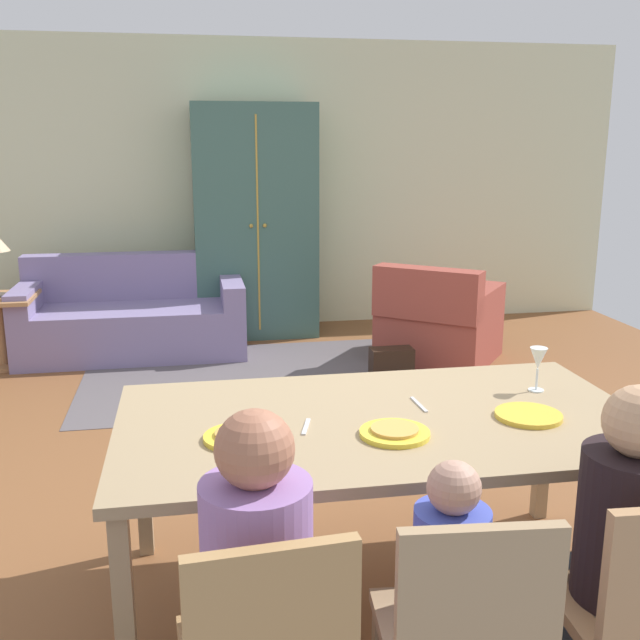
% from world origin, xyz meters
% --- Properties ---
extents(ground_plane, '(7.20, 6.00, 0.02)m').
position_xyz_m(ground_plane, '(0.00, 0.40, -0.01)').
color(ground_plane, brown).
extents(back_wall, '(7.20, 0.10, 2.70)m').
position_xyz_m(back_wall, '(0.00, 3.45, 1.35)').
color(back_wall, beige).
rests_on(back_wall, ground_plane).
extents(dining_table, '(1.97, 1.10, 0.76)m').
position_xyz_m(dining_table, '(0.04, -1.16, 0.70)').
color(dining_table, '#9E8560').
rests_on(dining_table, ground_plane).
extents(plate_near_man, '(0.25, 0.25, 0.02)m').
position_xyz_m(plate_near_man, '(-0.51, -1.28, 0.77)').
color(plate_near_man, yellow).
rests_on(plate_near_man, dining_table).
extents(pizza_near_man, '(0.17, 0.17, 0.01)m').
position_xyz_m(pizza_near_man, '(-0.51, -1.28, 0.78)').
color(pizza_near_man, gold).
rests_on(pizza_near_man, plate_near_man).
extents(plate_near_child, '(0.25, 0.25, 0.02)m').
position_xyz_m(plate_near_child, '(0.04, -1.34, 0.77)').
color(plate_near_child, yellow).
rests_on(plate_near_child, dining_table).
extents(pizza_near_child, '(0.17, 0.17, 0.01)m').
position_xyz_m(pizza_near_child, '(0.04, -1.34, 0.78)').
color(pizza_near_child, gold).
rests_on(pizza_near_child, plate_near_child).
extents(plate_near_woman, '(0.25, 0.25, 0.02)m').
position_xyz_m(plate_near_woman, '(0.58, -1.26, 0.77)').
color(plate_near_woman, gold).
rests_on(plate_near_woman, dining_table).
extents(wine_glass, '(0.07, 0.07, 0.19)m').
position_xyz_m(wine_glass, '(0.75, -0.98, 0.89)').
color(wine_glass, silver).
rests_on(wine_glass, dining_table).
extents(fork, '(0.06, 0.15, 0.01)m').
position_xyz_m(fork, '(-0.26, -1.21, 0.76)').
color(fork, silver).
rests_on(fork, dining_table).
extents(knife, '(0.02, 0.17, 0.01)m').
position_xyz_m(knife, '(0.22, -1.06, 0.76)').
color(knife, silver).
rests_on(knife, dining_table).
extents(person_man, '(0.30, 0.41, 1.11)m').
position_xyz_m(person_man, '(-0.51, -1.89, 0.51)').
color(person_man, '#3A3D46').
rests_on(person_man, ground_plane).
extents(dining_chair_child, '(0.46, 0.46, 0.87)m').
position_xyz_m(dining_chair_child, '(0.03, -2.07, 0.49)').
color(dining_chair_child, '#A1835E').
rests_on(dining_chair_child, ground_plane).
extents(person_child, '(0.22, 0.30, 0.92)m').
position_xyz_m(person_child, '(0.04, -1.90, 0.43)').
color(person_child, '#353358').
rests_on(person_child, ground_plane).
extents(person_woman, '(0.30, 0.41, 1.11)m').
position_xyz_m(person_woman, '(0.58, -1.89, 0.51)').
color(person_woman, '#2F3D4C').
rests_on(person_woman, ground_plane).
extents(area_rug, '(2.60, 1.80, 0.01)m').
position_xyz_m(area_rug, '(-0.20, 1.74, 0.00)').
color(area_rug, '#575054').
rests_on(area_rug, ground_plane).
extents(couch, '(1.86, 0.86, 0.82)m').
position_xyz_m(couch, '(-1.15, 2.60, 0.30)').
color(couch, gray).
rests_on(couch, ground_plane).
extents(armchair, '(1.20, 1.20, 0.82)m').
position_xyz_m(armchair, '(1.33, 1.90, 0.32)').
color(armchair, brown).
rests_on(armchair, ground_plane).
extents(armoire, '(1.10, 0.59, 2.10)m').
position_xyz_m(armoire, '(-0.05, 3.06, 1.05)').
color(armoire, '#3C6156').
rests_on(armoire, ground_plane).
extents(side_table, '(0.56, 0.56, 0.58)m').
position_xyz_m(side_table, '(-2.16, 2.34, 0.38)').
color(side_table, '#AA774A').
rests_on(side_table, ground_plane).
extents(handbag, '(0.32, 0.16, 0.26)m').
position_xyz_m(handbag, '(0.81, 1.44, 0.13)').
color(handbag, black).
rests_on(handbag, ground_plane).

